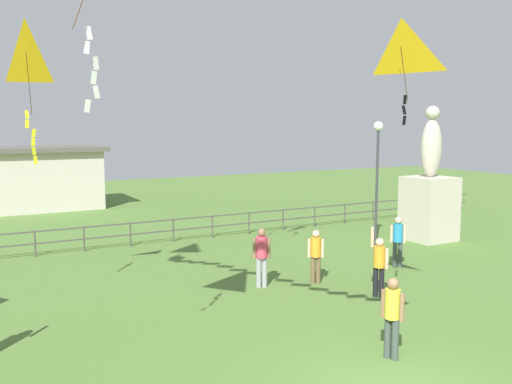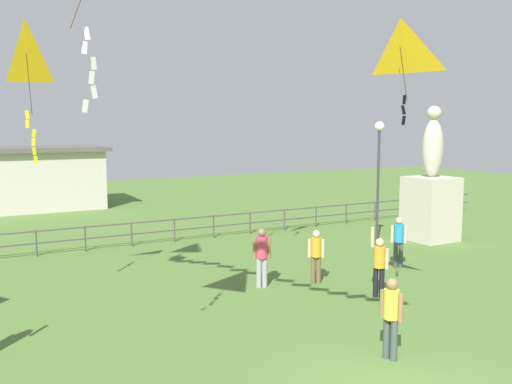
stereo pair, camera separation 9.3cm
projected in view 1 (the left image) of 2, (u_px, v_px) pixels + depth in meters
statue_monument at (429, 197)px, 22.16m from camera, size 1.75×1.75×5.44m
lamppost at (378, 157)px, 20.50m from camera, size 0.36×0.36×4.81m
person_1 at (316, 253)px, 16.05m from camera, size 0.42×0.31×1.61m
person_2 at (392, 313)px, 10.82m from camera, size 0.31×0.48×1.67m
person_3 at (262, 253)px, 15.68m from camera, size 0.48×0.32×1.73m
person_4 at (379, 262)px, 14.78m from camera, size 0.37×0.45×1.92m
person_5 at (398, 238)px, 17.89m from camera, size 0.41×0.37×1.69m
kite_0 at (26, 58)px, 12.66m from camera, size 0.91×1.14×3.33m
kite_4 at (401, 49)px, 11.25m from camera, size 0.86×1.27×2.15m
waterfront_railing at (136, 230)px, 21.11m from camera, size 36.02×0.06×0.95m
pavilion_building at (11, 179)px, 29.79m from camera, size 9.81×4.46×3.48m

